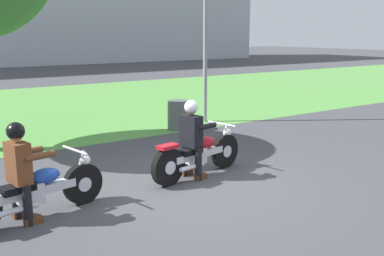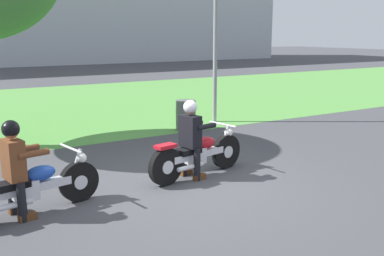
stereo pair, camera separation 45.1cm
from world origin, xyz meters
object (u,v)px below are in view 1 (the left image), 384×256
object	(u,v)px
motorcycle_follow	(34,192)
rider_follow	(20,165)
rider_lead	(192,133)
trash_can	(178,115)
motorcycle_lead	(199,155)
streetlight_pole	(209,0)

from	to	relation	value
motorcycle_follow	rider_follow	xyz separation A→B (m)	(-0.17, -0.03, 0.43)
rider_lead	motorcycle_follow	bearing A→B (deg)	173.33
rider_lead	trash_can	bearing A→B (deg)	50.22
rider_lead	rider_follow	world-z (taller)	rider_lead
motorcycle_lead	rider_lead	bearing A→B (deg)	179.18
rider_follow	streetlight_pole	size ratio (longest dim) A/B	0.25
motorcycle_lead	motorcycle_follow	xyz separation A→B (m)	(-2.94, -0.25, -0.01)
motorcycle_lead	trash_can	distance (m)	3.96
trash_can	streetlight_pole	bearing A→B (deg)	18.94
motorcycle_follow	trash_can	xyz separation A→B (m)	(4.72, 3.79, 0.01)
rider_follow	trash_can	xyz separation A→B (m)	(4.88, 3.82, -0.42)
motorcycle_follow	streetlight_pole	bearing A→B (deg)	23.80
rider_follow	streetlight_pole	world-z (taller)	streetlight_pole
streetlight_pole	trash_can	size ratio (longest dim) A/B	6.97
motorcycle_lead	streetlight_pole	distance (m)	5.93
motorcycle_lead	rider_follow	xyz separation A→B (m)	(-3.11, -0.28, 0.41)
rider_lead	trash_can	distance (m)	4.09
motorcycle_lead	motorcycle_follow	distance (m)	2.95
rider_lead	trash_can	size ratio (longest dim) A/B	1.79
motorcycle_follow	rider_follow	size ratio (longest dim) A/B	1.54
motorcycle_lead	motorcycle_follow	world-z (taller)	motorcycle_lead
rider_lead	rider_follow	distance (m)	2.95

